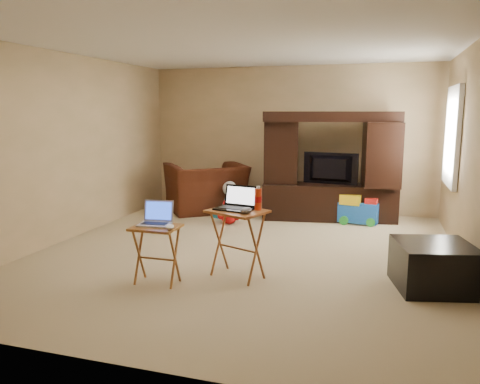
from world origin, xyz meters
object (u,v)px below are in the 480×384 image
(water_bottle, at_px, (258,199))
(laptop_right, at_px, (234,198))
(laptop_left, at_px, (154,214))
(mouse_left, at_px, (170,227))
(recliner, at_px, (206,188))
(ottoman, at_px, (434,266))
(tray_table_left, at_px, (157,255))
(push_toy, at_px, (358,208))
(tray_table_right, at_px, (237,244))
(television, at_px, (329,169))
(entertainment_center, at_px, (330,166))
(child_rocker, at_px, (228,202))
(mouse_right, at_px, (246,210))
(plush_toy, at_px, (229,211))

(water_bottle, bearing_deg, laptop_right, -165.96)
(laptop_left, relative_size, laptop_right, 0.83)
(laptop_left, distance_m, mouse_left, 0.26)
(recliner, height_order, water_bottle, water_bottle)
(recliner, height_order, ottoman, recliner)
(tray_table_left, distance_m, mouse_left, 0.38)
(ottoman, height_order, water_bottle, water_bottle)
(push_toy, bearing_deg, laptop_left, -110.90)
(laptop_right, bearing_deg, tray_table_right, -15.81)
(tray_table_left, relative_size, mouse_left, 4.92)
(television, distance_m, water_bottle, 2.90)
(tray_table_left, bearing_deg, recliner, 102.60)
(entertainment_center, distance_m, child_rocker, 1.75)
(entertainment_center, bearing_deg, laptop_left, -121.78)
(mouse_right, bearing_deg, television, 81.25)
(television, height_order, recliner, television)
(entertainment_center, height_order, laptop_left, entertainment_center)
(laptop_right, height_order, water_bottle, laptop_right)
(tray_table_right, height_order, water_bottle, water_bottle)
(child_rocker, distance_m, laptop_right, 2.87)
(push_toy, height_order, laptop_left, laptop_left)
(television, height_order, mouse_right, television)
(tray_table_left, height_order, tray_table_right, tray_table_right)
(mouse_right, bearing_deg, child_rocker, 112.25)
(ottoman, relative_size, laptop_right, 1.88)
(mouse_right, xyz_separation_m, water_bottle, (0.07, 0.20, 0.08))
(laptop_left, bearing_deg, laptop_right, 23.25)
(recliner, relative_size, mouse_right, 8.66)
(plush_toy, height_order, mouse_right, mouse_right)
(mouse_right, bearing_deg, push_toy, 72.33)
(television, height_order, mouse_left, television)
(plush_toy, distance_m, laptop_left, 2.66)
(television, bearing_deg, laptop_left, 75.20)
(entertainment_center, distance_m, laptop_right, 3.04)
(plush_toy, bearing_deg, child_rocker, 111.44)
(entertainment_center, xyz_separation_m, child_rocker, (-1.61, -0.33, -0.61))
(child_rocker, relative_size, laptop_right, 1.37)
(television, height_order, child_rocker, television)
(recliner, distance_m, laptop_left, 3.49)
(recliner, relative_size, water_bottle, 5.72)
(push_toy, relative_size, ottoman, 0.88)
(push_toy, height_order, mouse_left, mouse_left)
(laptop_left, bearing_deg, tray_table_left, -51.03)
(child_rocker, height_order, tray_table_right, tray_table_right)
(television, height_order, ottoman, television)
(push_toy, distance_m, laptop_right, 3.12)
(television, relative_size, laptop_left, 2.81)
(recliner, height_order, mouse_left, recliner)
(entertainment_center, bearing_deg, recliner, 169.85)
(ottoman, relative_size, water_bottle, 3.19)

